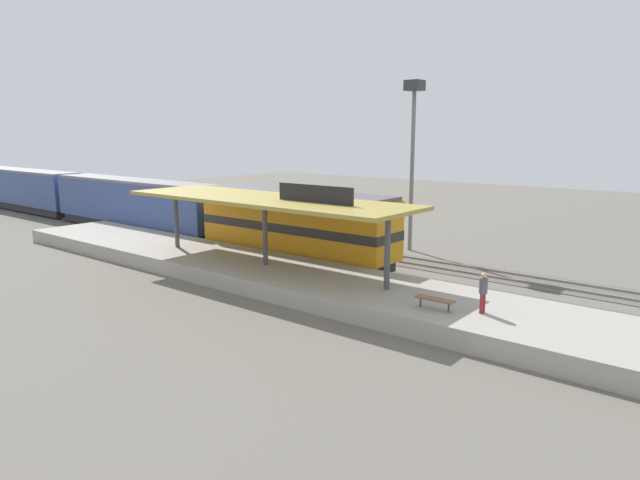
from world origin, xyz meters
The scene contains 11 objects.
ground_plane centered at (2.00, 0.00, 0.00)m, with size 120.00×120.00×0.00m, color #666056.
track_near centered at (0.00, 0.00, 0.03)m, with size 3.20×110.00×0.16m.
track_far centered at (4.60, 0.00, 0.03)m, with size 3.20×110.00×0.16m.
platform centered at (-4.60, 0.00, 0.45)m, with size 6.00×44.00×0.90m, color #9E998E.
station_canopy centered at (-4.60, -0.09, 4.53)m, with size 5.20×18.00×4.70m.
platform_bench centered at (-6.00, -11.23, 1.34)m, with size 0.44×1.70×0.50m.
locomotive centered at (0.00, 1.86, 2.41)m, with size 2.93×14.43×4.44m.
passenger_carriage_front centered at (0.00, 19.86, 2.31)m, with size 2.90×20.00×4.24m.
passenger_carriage_rear centered at (0.00, 40.66, 2.31)m, with size 2.90×20.00×4.24m.
light_mast centered at (7.80, -2.13, 8.40)m, with size 1.10×1.10×11.70m.
person_waiting centered at (-5.15, -12.97, 1.85)m, with size 0.34×0.34×1.71m.
Camera 1 is at (-26.48, -21.60, 8.19)m, focal length 31.34 mm.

